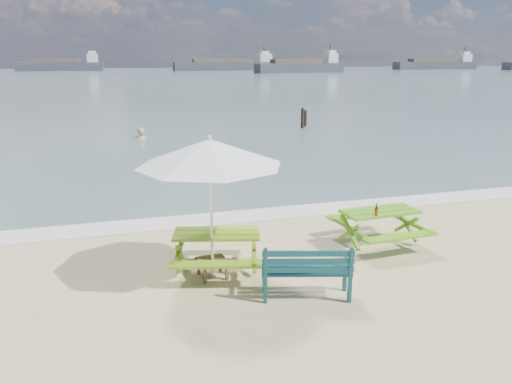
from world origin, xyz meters
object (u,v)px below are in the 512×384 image
object	(u,v)px
picnic_table_right	(379,228)
park_bench	(306,281)
patio_umbrella	(210,153)
picnic_table_left	(217,252)
beer_bottle	(376,211)
swimmer	(141,148)
side_table	(213,268)

from	to	relation	value
picnic_table_right	park_bench	xyz separation A→B (m)	(-2.14, -1.61, -0.08)
park_bench	patio_umbrella	distance (m)	2.43
picnic_table_left	park_bench	size ratio (longest dim) A/B	1.35
park_bench	beer_bottle	distance (m)	2.39
picnic_table_right	picnic_table_left	bearing A→B (deg)	-174.65
patio_umbrella	swimmer	size ratio (longest dim) A/B	1.37
side_table	swimmer	distance (m)	15.08
picnic_table_right	side_table	world-z (taller)	picnic_table_right
picnic_table_left	swimmer	bearing A→B (deg)	91.10
picnic_table_left	picnic_table_right	size ratio (longest dim) A/B	1.12
picnic_table_left	side_table	bearing A→B (deg)	-118.51
park_bench	side_table	world-z (taller)	park_bench
park_bench	picnic_table_right	bearing A→B (deg)	36.93
swimmer	park_bench	bearing A→B (deg)	-85.18
picnic_table_left	picnic_table_right	xyz separation A→B (m)	(3.22, 0.30, 0.00)
picnic_table_left	park_bench	bearing A→B (deg)	-50.58
picnic_table_left	park_bench	distance (m)	1.69
picnic_table_right	side_table	bearing A→B (deg)	-170.85
patio_umbrella	beer_bottle	world-z (taller)	patio_umbrella
side_table	patio_umbrella	world-z (taller)	patio_umbrella
picnic_table_right	beer_bottle	bearing A→B (deg)	-132.53
side_table	beer_bottle	distance (m)	3.18
picnic_table_left	beer_bottle	xyz separation A→B (m)	(2.98, 0.04, 0.44)
picnic_table_right	patio_umbrella	size ratio (longest dim) A/B	0.67
park_bench	side_table	size ratio (longest dim) A/B	2.78
park_bench	side_table	distance (m)	1.61
park_bench	beer_bottle	world-z (taller)	beer_bottle
patio_umbrella	beer_bottle	size ratio (longest dim) A/B	10.63
picnic_table_left	patio_umbrella	distance (m)	1.76
park_bench	side_table	xyz separation A→B (m)	(-1.20, 1.07, -0.10)
beer_bottle	swimmer	size ratio (longest dim) A/B	0.13
picnic_table_right	swimmer	xyz separation A→B (m)	(-3.50, 14.53, -0.78)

